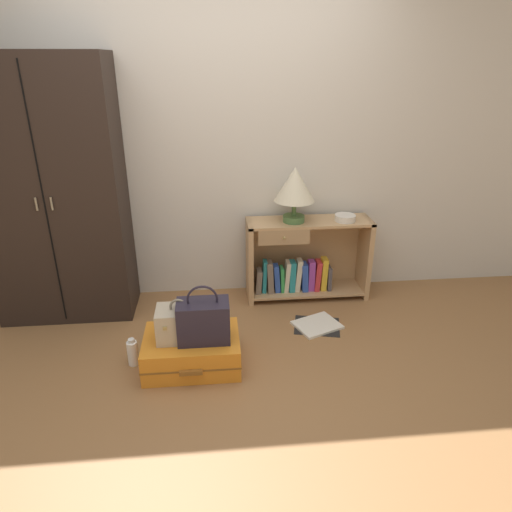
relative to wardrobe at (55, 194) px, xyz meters
name	(u,v)px	position (x,y,z in m)	size (l,w,h in m)	color
ground_plane	(226,402)	(1.17, -1.20, -0.96)	(9.00, 9.00, 0.00)	olive
back_wall	(214,137)	(1.17, 0.30, 0.34)	(6.40, 0.10, 2.60)	beige
wardrobe	(55,194)	(0.00, 0.00, 0.00)	(0.97, 0.47, 1.91)	black
bookshelf	(303,261)	(1.87, 0.07, -0.64)	(1.00, 0.32, 0.67)	tan
table_lamp	(295,186)	(1.77, 0.05, 0.00)	(0.31, 0.31, 0.44)	#4C7542
bowl	(345,218)	(2.18, 0.03, -0.26)	(0.16, 0.16, 0.05)	silver
suitcase_large	(192,351)	(0.97, -0.82, -0.85)	(0.62, 0.46, 0.21)	orange
train_case	(179,323)	(0.90, -0.82, -0.63)	(0.28, 0.22, 0.28)	#B7A88E
handbag	(203,320)	(1.05, -0.85, -0.60)	(0.33, 0.19, 0.38)	#231E2D
bottle	(133,353)	(0.58, -0.78, -0.87)	(0.07, 0.07, 0.19)	white
open_book_on_floor	(317,325)	(1.89, -0.44, -0.95)	(0.39, 0.36, 0.02)	white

